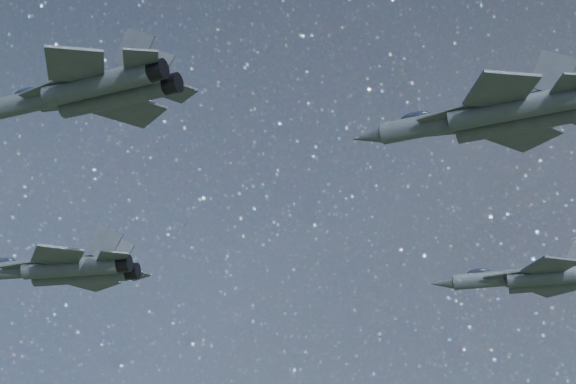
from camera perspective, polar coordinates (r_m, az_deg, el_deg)
The scene contains 4 objects.
jet_lead at distance 79.78m, azimuth -13.32°, elevation -4.47°, with size 16.31×10.72×4.19m.
jet_left at distance 84.65m, azimuth 14.59°, elevation -4.94°, with size 15.72×10.47×3.99m.
jet_right at distance 60.30m, azimuth -11.70°, elevation 5.89°, with size 15.43×10.58×3.87m.
jet_slot at distance 60.56m, azimuth 12.12°, elevation 4.45°, with size 16.15×11.10×4.05m.
Camera 1 is at (35.20, -56.26, 115.19)m, focal length 60.00 mm.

